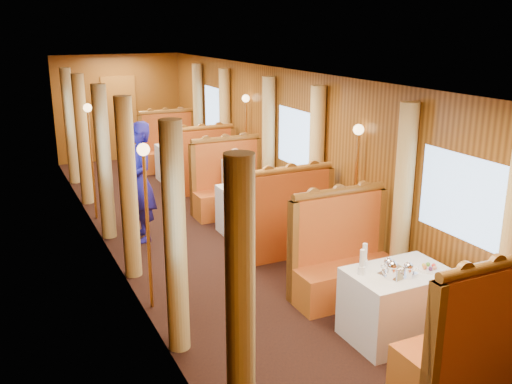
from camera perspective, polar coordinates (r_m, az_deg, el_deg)
floor at (r=8.82m, az=-4.57°, el=-4.71°), size 3.00×12.00×0.01m
ceiling at (r=8.26m, az=-4.97°, el=11.69°), size 3.00×12.00×0.01m
wall_far at (r=14.14m, az=-13.52°, el=8.19°), size 3.00×0.01×2.50m
wall_left at (r=8.06m, az=-14.78°, el=2.07°), size 0.01×12.00×2.50m
wall_right at (r=9.07m, az=4.15°, el=4.15°), size 0.01×12.00×2.50m
doorway_far at (r=14.15m, az=-13.42°, el=7.18°), size 0.80×0.04×2.00m
table_near at (r=6.23m, az=13.97°, el=-10.85°), size 1.05×0.72×0.75m
banquette_near_fwd at (r=5.57m, az=20.76°, el=-14.42°), size 1.30×0.55×1.34m
banquette_near_aft at (r=6.93m, az=8.71°, el=-7.17°), size 1.30×0.55×1.34m
table_mid at (r=8.97m, az=-0.15°, el=-1.75°), size 1.05×0.72×0.75m
banquette_mid_fwd at (r=8.10m, az=2.92°, el=-3.45°), size 1.30×0.55×1.34m
banquette_mid_aft at (r=9.84m, az=-2.66°, el=0.19°), size 1.30×0.55×1.34m
table_far at (r=12.11m, az=-7.23°, el=2.96°), size 1.05×0.72×0.75m
banquette_far_fwd at (r=11.17m, az=-5.59°, el=2.11°), size 1.30×0.55×1.34m
banquette_far_aft at (r=13.04m, az=-8.65°, el=4.10°), size 1.30×0.55×1.34m
tea_tray at (r=5.99m, az=13.98°, el=-7.93°), size 0.39×0.32×0.01m
teapot_left at (r=5.84m, az=13.43°, el=-7.79°), size 0.22×0.18×0.15m
teapot_right at (r=5.91m, az=14.97°, el=-7.74°), size 0.18×0.16×0.13m
teapot_back at (r=5.98m, az=13.08°, el=-7.33°), size 0.17×0.14×0.12m
fruit_plate at (r=6.18m, az=16.93°, el=-7.28°), size 0.23×0.23×0.05m
cup_inboard at (r=5.88m, az=10.53°, el=-7.14°), size 0.08×0.08×0.26m
cup_outboard at (r=6.04m, az=10.79°, el=-6.50°), size 0.08×0.08×0.26m
rose_vase_mid at (r=8.82m, az=-0.14°, el=1.67°), size 0.06×0.06×0.36m
rose_vase_far at (r=12.03m, az=-7.33°, el=5.56°), size 0.06×0.06×0.36m
window_left_near at (r=4.76m, az=-6.58°, el=-4.99°), size 0.01×1.20×0.90m
curtain_left_near_a at (r=4.25m, az=-1.57°, el=-11.75°), size 0.22×0.22×2.35m
curtain_left_near_b at (r=5.58m, az=-8.09°, el=-4.77°), size 0.22×0.22×2.35m
window_right_near at (r=6.30m, az=19.85°, el=-0.47°), size 0.01×1.20×0.90m
curtain_right_near_a at (r=5.82m, az=24.23°, el=-5.21°), size 0.22×0.22×2.35m
curtain_right_near_b at (r=6.86m, az=14.45°, el=-1.07°), size 0.22×0.22×2.35m
window_left_mid at (r=8.02m, az=-14.78°, el=3.47°), size 0.01×1.20×0.90m
curtain_left_mid_a at (r=7.37m, az=-12.65°, el=0.26°), size 0.22×0.22×2.35m
curtain_left_mid_b at (r=8.85m, az=-14.96°, el=2.81°), size 0.22×0.22×2.35m
window_right_mid at (r=9.02m, az=4.09°, el=5.38°), size 0.01×1.20×0.90m
curtain_right_mid_a at (r=8.38m, az=6.04°, el=2.53°), size 0.22×0.22×2.35m
curtain_right_mid_b at (r=9.71m, az=1.26°, el=4.55°), size 0.22×0.22×2.35m
window_left_far at (r=11.43m, az=-18.20°, el=6.96°), size 0.01×1.20×0.90m
curtain_left_far_a at (r=10.72m, az=-16.94°, el=4.99°), size 0.22×0.22×2.35m
curtain_left_far_b at (r=12.25m, az=-18.10°, el=6.25°), size 0.22×0.22×2.35m
window_right_far at (r=12.15m, az=-4.09°, el=8.26°), size 0.01×1.20×0.90m
curtain_right_far_a at (r=11.44m, az=-3.12°, el=6.36°), size 0.22×0.22×2.35m
curtain_right_far_b at (r=12.88m, az=-5.79°, el=7.45°), size 0.22×0.22×2.35m
sconce_left_fore at (r=6.40m, az=-10.96°, el=-0.15°), size 0.14×0.14×1.95m
sconce_right_fore at (r=7.55m, az=10.03°, el=2.46°), size 0.14×0.14×1.95m
sconce_left_aft at (r=9.74m, az=-16.26°, el=5.19°), size 0.14×0.14×1.95m
sconce_right_aft at (r=10.53m, az=-1.02°, el=6.66°), size 0.14×0.14×1.95m
steward at (r=8.70m, az=-11.53°, el=0.99°), size 0.47×0.68×1.82m
passenger at (r=9.49m, az=-2.00°, el=1.59°), size 0.40×0.44×0.76m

